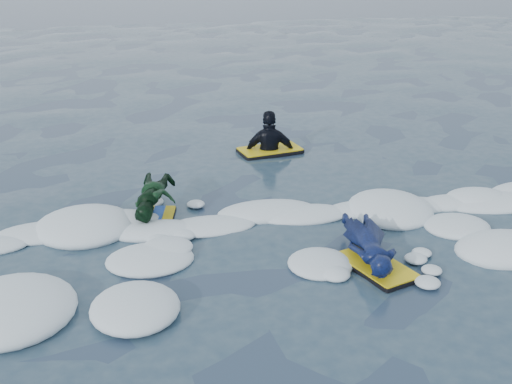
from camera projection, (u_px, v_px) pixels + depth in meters
ground at (293, 275)px, 7.10m from camera, size 120.00×120.00×0.00m
foam_band at (272, 235)px, 8.03m from camera, size 12.00×3.10×0.30m
prone_woman_unit at (370, 246)px, 7.34m from camera, size 0.80×1.52×0.36m
prone_child_unit at (155, 200)px, 8.48m from camera, size 0.87×1.29×0.46m
waiting_rider_unit at (270, 155)px, 11.03m from camera, size 1.15×0.78×1.59m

